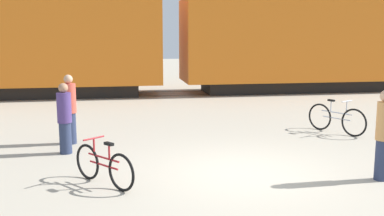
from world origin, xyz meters
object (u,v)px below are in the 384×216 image
object	(u,v)px
bicycle_silver	(336,119)
bicycle_maroon	(104,166)
person_in_tan	(383,134)
freight_train	(171,27)
person_in_purple	(65,118)
person_in_red	(70,109)

from	to	relation	value
bicycle_silver	bicycle_maroon	world-z (taller)	bicycle_silver
bicycle_silver	person_in_tan	bearing A→B (deg)	-105.42
person_in_tan	bicycle_silver	bearing A→B (deg)	59.45
bicycle_maroon	freight_train	bearing A→B (deg)	77.52
bicycle_silver	person_in_purple	size ratio (longest dim) A/B	1.01
bicycle_silver	person_in_red	distance (m)	7.18
freight_train	person_in_tan	xyz separation A→B (m)	(2.44, -12.87, -2.12)
person_in_red	person_in_purple	world-z (taller)	person_in_red
bicycle_silver	person_in_red	xyz separation A→B (m)	(-7.16, -0.04, 0.47)
freight_train	person_in_tan	world-z (taller)	freight_train
freight_train	person_in_purple	world-z (taller)	freight_train
bicycle_maroon	person_in_purple	size ratio (longest dim) A/B	0.82
bicycle_maroon	bicycle_silver	bearing A→B (deg)	28.26
freight_train	bicycle_silver	size ratio (longest dim) A/B	16.18
freight_train	person_in_purple	size ratio (longest dim) A/B	16.37
freight_train	person_in_tan	distance (m)	13.27
freight_train	bicycle_maroon	distance (m)	12.88
bicycle_maroon	person_in_purple	bearing A→B (deg)	111.40
bicycle_maroon	person_in_red	world-z (taller)	person_in_red
person_in_red	person_in_purple	distance (m)	0.94
bicycle_maroon	person_in_red	xyz separation A→B (m)	(-0.91, 3.32, 0.51)
bicycle_silver	person_in_red	world-z (taller)	person_in_red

